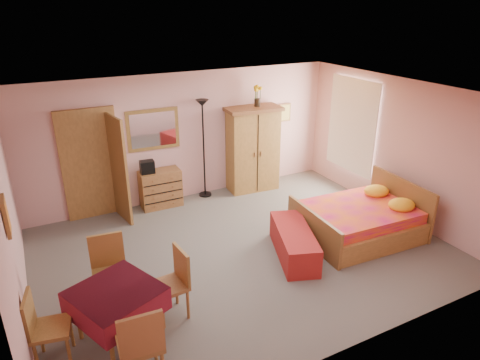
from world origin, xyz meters
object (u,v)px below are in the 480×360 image
wardrobe (253,149)px  bed (359,212)px  floor_lamp (204,149)px  dining_table (118,313)px  sunflower_vase (257,96)px  chair_east (169,285)px  chair_west (51,328)px  bench (294,243)px  chair_south (140,342)px  chair_north (110,274)px  wall_mirror (153,129)px  chest_of_drawers (161,189)px  stereo (147,167)px

wardrobe → bed: size_ratio=0.93×
floor_lamp → dining_table: bearing=-127.4°
sunflower_vase → chair_east: size_ratio=0.47×
bed → dining_table: size_ratio=2.11×
bed → chair_west: (-5.04, -0.60, 0.00)m
bench → chair_south: chair_south is taller
chair_north → chair_west: bearing=46.7°
wall_mirror → chair_south: size_ratio=1.01×
chest_of_drawers → wall_mirror: wall_mirror is taller
wardrobe → chair_south: 5.38m
wardrobe → chair_north: size_ratio=1.83×
dining_table → chair_west: bearing=-176.9°
stereo → chair_west: stereo is taller
floor_lamp → chest_of_drawers: bearing=-176.2°
bench → chair_west: 3.73m
wall_mirror → chair_south: wall_mirror is taller
wall_mirror → chair_west: bearing=-121.0°
dining_table → chair_east: size_ratio=0.98×
wardrobe → bed: wardrobe is taller
floor_lamp → chair_west: bearing=-134.3°
stereo → chair_west: (-2.11, -3.35, -0.42)m
stereo → chair_south: chair_south is taller
wall_mirror → dining_table: size_ratio=1.10×
bench → chair_south: 3.16m
stereo → chair_south: (-1.29, -4.07, -0.38)m
chest_of_drawers → floor_lamp: size_ratio=0.39×
sunflower_vase → chair_north: (-3.71, -2.62, -1.55)m
stereo → bed: (2.93, -2.74, -0.43)m
chest_of_drawers → dining_table: 3.67m
chair_east → chair_west: bearing=89.5°
floor_lamp → wardrobe: size_ratio=1.13×
bench → dining_table: bearing=-169.6°
sunflower_vase → chair_west: size_ratio=0.48×
bed → chair_west: size_ratio=2.15×
stereo → floor_lamp: (1.22, 0.07, 0.15)m
wall_mirror → bench: (1.34, -2.98, -1.32)m
chair_east → chair_north: bearing=42.9°
wardrobe → chair_east: wardrobe is taller
floor_lamp → chair_north: size_ratio=2.07×
sunflower_vase → bed: size_ratio=0.22×
chair_north → sunflower_vase: bearing=-138.2°
chest_of_drawers → chair_east: bearing=-104.9°
sunflower_vase → dining_table: sunflower_vase is taller
bed → chair_south: (-4.22, -1.33, 0.05)m
wall_mirror → bench: size_ratio=0.73×
floor_lamp → chair_north: bearing=-132.7°
chair_south → bed: bearing=21.4°
wall_mirror → wardrobe: (2.06, -0.29, -0.64)m
chair_west → wardrobe: bearing=138.2°
wardrobe → dining_table: (-3.66, -3.23, -0.57)m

